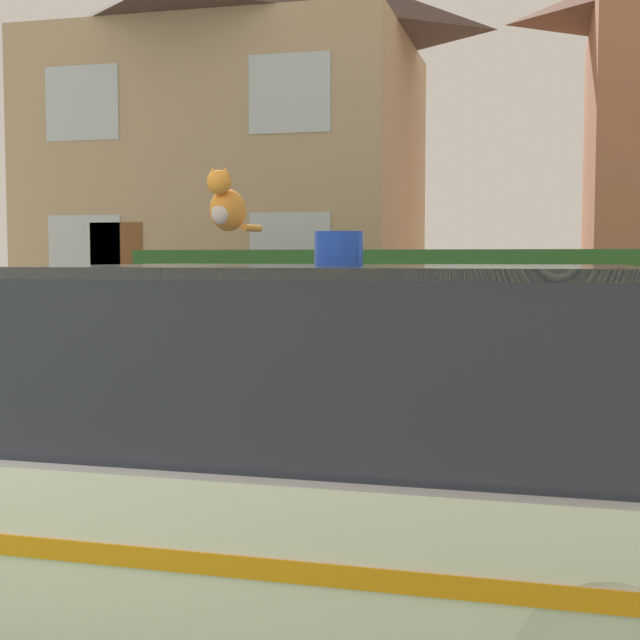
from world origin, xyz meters
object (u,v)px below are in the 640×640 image
Objects in this scene: police_car at (285,450)px; cat at (227,206)px; wheelie_bin at (116,342)px; house_left at (235,133)px.

cat is (-0.19, -0.15, 1.00)m from police_car.
wheelie_bin is (-3.70, 5.70, -0.17)m from police_car.
cat reaches higher than police_car.
wheelie_bin is (-3.51, 5.85, -1.16)m from cat.
wheelie_bin is at bearing -56.36° from police_car.
police_car is 16.23× the size of cat.
police_car is 0.57× the size of house_left.
wheelie_bin is at bearing -144.86° from cat.
cat is 0.03× the size of house_left.
house_left reaches higher than cat.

